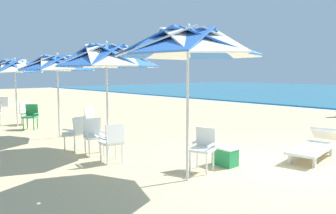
{
  "coord_description": "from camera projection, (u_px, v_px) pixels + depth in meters",
  "views": [
    {
      "loc": [
        3.43,
        -6.36,
        1.95
      ],
      "look_at": [
        -3.4,
        -0.2,
        1.0
      ],
      "focal_mm": 35.33,
      "sensor_mm": 36.0,
      "label": 1
    }
  ],
  "objects": [
    {
      "name": "ground_plane",
      "position": [
        283.0,
        166.0,
        6.97
      ],
      "size": [
        80.0,
        80.0,
        0.0
      ],
      "primitive_type": "plane",
      "color": "#D3B784"
    },
    {
      "name": "beach_umbrella_1",
      "position": [
        106.0,
        57.0,
        8.02
      ],
      "size": [
        2.58,
        2.58,
        2.72
      ],
      "color": "silver",
      "rests_on": "ground"
    },
    {
      "name": "cooler_box",
      "position": [
        225.0,
        156.0,
        6.97
      ],
      "size": [
        0.5,
        0.34,
        0.4
      ],
      "color": "#238C4C",
      "rests_on": "ground"
    },
    {
      "name": "plastic_chair_3",
      "position": [
        77.0,
        131.0,
        8.27
      ],
      "size": [
        0.57,
        0.55,
        0.87
      ],
      "color": "white",
      "rests_on": "ground"
    },
    {
      "name": "plastic_chair_2",
      "position": [
        94.0,
        134.0,
        7.88
      ],
      "size": [
        0.56,
        0.53,
        0.87
      ],
      "color": "white",
      "rests_on": "ground"
    },
    {
      "name": "beach_umbrella_3",
      "position": [
        15.0,
        67.0,
        11.89
      ],
      "size": [
        2.07,
        2.07,
        2.5
      ],
      "color": "silver",
      "rests_on": "ground"
    },
    {
      "name": "plastic_chair_0",
      "position": [
        203.0,
        146.0,
        6.58
      ],
      "size": [
        0.56,
        0.58,
        0.87
      ],
      "color": "white",
      "rests_on": "ground"
    },
    {
      "name": "sun_lounger_1",
      "position": [
        314.0,
        146.0,
        7.61
      ],
      "size": [
        0.91,
        2.21,
        0.62
      ],
      "color": "white",
      "rests_on": "ground"
    },
    {
      "name": "beach_umbrella_2",
      "position": [
        57.0,
        64.0,
        9.76
      ],
      "size": [
        2.28,
        2.28,
        2.54
      ],
      "color": "silver",
      "rests_on": "ground"
    },
    {
      "name": "plastic_chair_5",
      "position": [
        27.0,
        111.0,
        12.52
      ],
      "size": [
        0.6,
        0.58,
        0.87
      ],
      "color": "white",
      "rests_on": "ground"
    },
    {
      "name": "beach_umbrella_0",
      "position": [
        188.0,
        44.0,
        5.77
      ],
      "size": [
        2.61,
        2.61,
        2.8
      ],
      "color": "silver",
      "rests_on": "ground"
    },
    {
      "name": "plastic_chair_6",
      "position": [
        31.0,
        115.0,
        11.47
      ],
      "size": [
        0.63,
        0.63,
        0.87
      ],
      "color": "#2D8C4C",
      "rests_on": "ground"
    },
    {
      "name": "plastic_chair_4",
      "position": [
        86.0,
        119.0,
        10.57
      ],
      "size": [
        0.59,
        0.57,
        0.87
      ],
      "color": "white",
      "rests_on": "ground"
    },
    {
      "name": "plastic_chair_8",
      "position": [
        5.0,
        105.0,
        15.17
      ],
      "size": [
        0.63,
        0.63,
        0.87
      ],
      "color": "white",
      "rests_on": "ground"
    },
    {
      "name": "plastic_chair_1",
      "position": [
        113.0,
        140.0,
        7.14
      ],
      "size": [
        0.52,
        0.5,
        0.87
      ],
      "color": "white",
      "rests_on": "ground"
    }
  ]
}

